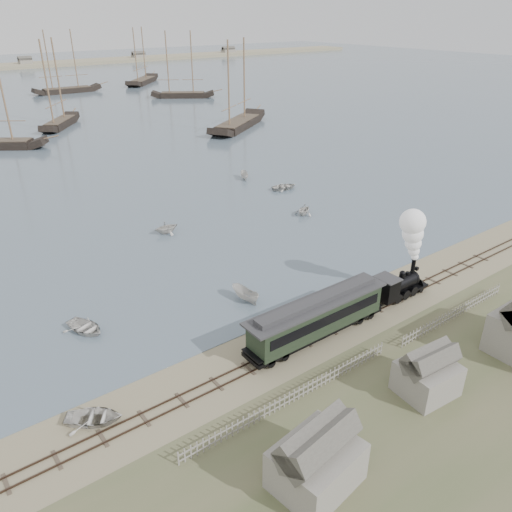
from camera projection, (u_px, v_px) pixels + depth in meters
ground at (298, 327)px, 44.80m from camera, size 600.00×600.00×0.00m
rail_track at (314, 337)px, 43.35m from camera, size 120.00×1.80×0.16m
picket_fence_west at (294, 402)px, 36.30m from camera, size 19.00×0.10×1.20m
picket_fence_east at (454, 318)px, 46.10m from camera, size 15.00×0.10×1.20m
shed_left at (315, 482)px, 30.11m from camera, size 5.00×4.00×4.10m
shed_mid at (424, 392)px, 37.25m from camera, size 4.00×3.50×3.60m
locomotive at (410, 259)px, 48.21m from camera, size 6.90×2.58×8.60m
passenger_coach at (317, 316)px, 42.54m from camera, size 14.25×2.75×3.46m
beached_dinghy at (94, 417)px, 34.35m from camera, size 4.53×4.84×0.82m
rowboat_0 at (85, 327)px, 43.98m from camera, size 4.70×4.02×0.82m
rowboat_1 at (166, 227)px, 63.15m from camera, size 2.81×3.22×1.64m
rowboat_2 at (245, 295)px, 48.51m from camera, size 3.56×1.80×1.31m
rowboat_3 at (284, 187)px, 78.80m from camera, size 3.59×4.58×0.86m
rowboat_4 at (304, 210)px, 68.84m from camera, size 3.44×3.66×1.54m
rowboat_5 at (244, 176)px, 83.50m from camera, size 3.26×2.44×1.19m
schooner_3 at (53, 84)px, 116.31m from camera, size 14.27×16.85×20.00m
schooner_4 at (237, 84)px, 115.52m from camera, size 24.75×19.46×20.00m
schooner_5 at (181, 65)px, 156.28m from camera, size 19.13×14.88×20.00m
schooner_8 at (63, 62)px, 165.54m from camera, size 22.53×5.48×20.00m
schooner_9 at (140, 55)px, 187.08m from camera, size 21.64×22.69×20.00m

